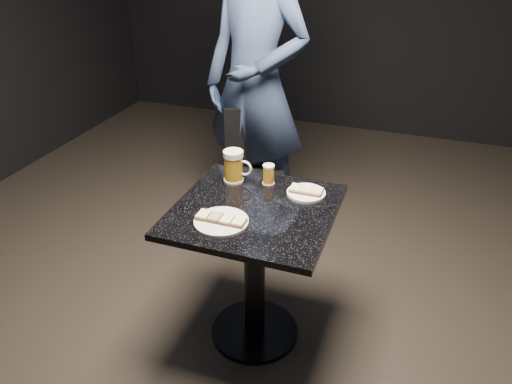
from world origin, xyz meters
TOP-DOWN VIEW (x-y plane):
  - floor at (0.00, 0.00)m, footprint 6.00×6.00m
  - plate_large at (-0.09, -0.17)m, footprint 0.23×0.23m
  - plate_small at (0.18, 0.19)m, footprint 0.18×0.18m
  - patron at (-0.36, 1.03)m, footprint 0.80×0.62m
  - table at (0.00, 0.00)m, footprint 0.70×0.70m
  - beer_mug at (-0.18, 0.21)m, footprint 0.14×0.10m
  - beer_tumbler at (-0.01, 0.24)m, footprint 0.06×0.06m
  - chair at (-0.30, 0.84)m, footprint 0.48×0.48m
  - canapes_on_plate_large at (-0.09, -0.17)m, footprint 0.21×0.07m
  - canapes_on_plate_small at (0.18, 0.19)m, footprint 0.15×0.07m

SIDE VIEW (x-z plane):
  - floor at x=0.00m, z-range 0.00..0.00m
  - chair at x=-0.30m, z-range 0.07..0.92m
  - table at x=0.00m, z-range 0.13..0.88m
  - plate_large at x=-0.09m, z-range 0.75..0.76m
  - plate_small at x=0.18m, z-range 0.75..0.76m
  - canapes_on_plate_large at x=-0.09m, z-range 0.76..0.78m
  - canapes_on_plate_small at x=0.18m, z-range 0.76..0.78m
  - beer_tumbler at x=-0.01m, z-range 0.75..0.85m
  - beer_mug at x=-0.18m, z-range 0.75..0.91m
  - patron at x=-0.36m, z-range 0.00..1.95m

